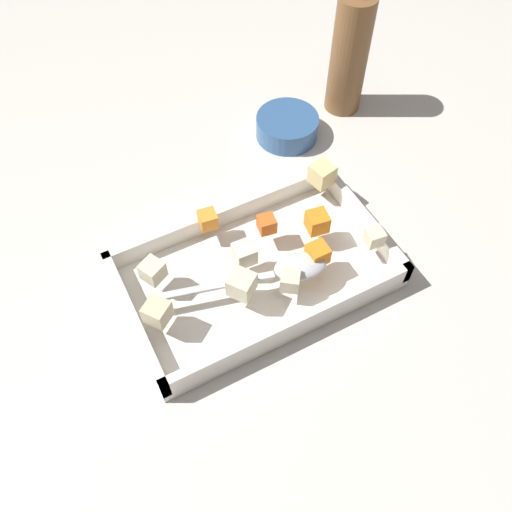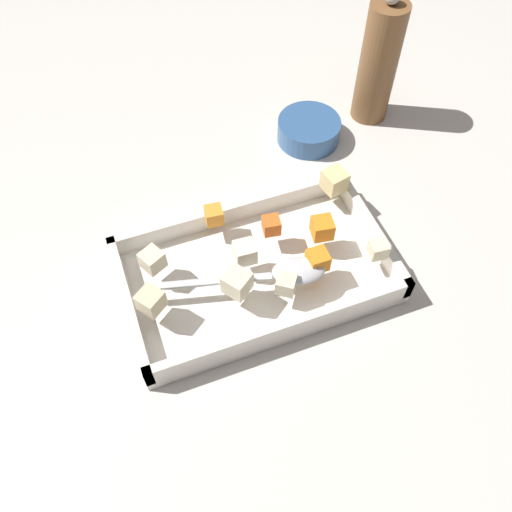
{
  "view_description": "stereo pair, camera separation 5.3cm",
  "coord_description": "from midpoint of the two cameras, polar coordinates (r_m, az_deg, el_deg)",
  "views": [
    {
      "loc": [
        0.2,
        0.39,
        0.67
      ],
      "look_at": [
        0.01,
        0.02,
        0.06
      ],
      "focal_mm": 38.14,
      "sensor_mm": 36.0,
      "label": 1
    },
    {
      "loc": [
        0.16,
        0.41,
        0.67
      ],
      "look_at": [
        0.01,
        0.02,
        0.06
      ],
      "focal_mm": 38.14,
      "sensor_mm": 36.0,
      "label": 2
    }
  ],
  "objects": [
    {
      "name": "potato_chunk_corner_nw",
      "position": [
        0.71,
        -3.66,
        -3.1
      ],
      "size": [
        0.04,
        0.04,
        0.03
      ],
      "primitive_type": "cube",
      "rotation": [
        0.0,
        0.0,
        2.2
      ],
      "color": "beige",
      "rests_on": "baking_dish"
    },
    {
      "name": "potato_chunk_back_center",
      "position": [
        0.71,
        -12.46,
        -5.87
      ],
      "size": [
        0.04,
        0.04,
        0.03
      ],
      "primitive_type": "cube",
      "rotation": [
        0.0,
        0.0,
        2.21
      ],
      "color": "beige",
      "rests_on": "baking_dish"
    },
    {
      "name": "serving_spoon",
      "position": [
        0.73,
        1.56,
        -1.44
      ],
      "size": [
        0.24,
        0.09,
        0.02
      ],
      "rotation": [
        0.0,
        0.0,
        6.03
      ],
      "color": "silver",
      "rests_on": "baking_dish"
    },
    {
      "name": "carrot_chunk_near_spoon",
      "position": [
        0.74,
        4.44,
        0.14
      ],
      "size": [
        0.03,
        0.03,
        0.03
      ],
      "primitive_type": "cube",
      "rotation": [
        0.0,
        0.0,
        0.0
      ],
      "color": "orange",
      "rests_on": "baking_dish"
    },
    {
      "name": "potato_chunk_far_right",
      "position": [
        0.74,
        -12.81,
        -1.62
      ],
      "size": [
        0.04,
        0.04,
        0.03
      ],
      "primitive_type": "cube",
      "rotation": [
        0.0,
        0.0,
        2.03
      ],
      "color": "beige",
      "rests_on": "baking_dish"
    },
    {
      "name": "parsnip_chunk_heap_side",
      "position": [
        0.72,
        1.48,
        -2.71
      ],
      "size": [
        0.03,
        0.03,
        0.02
      ],
      "primitive_type": "cube",
      "rotation": [
        0.0,
        0.0,
        2.52
      ],
      "color": "beige",
      "rests_on": "baking_dish"
    },
    {
      "name": "ground_plane",
      "position": [
        0.8,
        -1.98,
        -1.45
      ],
      "size": [
        4.0,
        4.0,
        0.0
      ],
      "primitive_type": "plane",
      "color": "beige"
    },
    {
      "name": "carrot_chunk_corner_ne",
      "position": [
        0.78,
        -7.01,
        3.72
      ],
      "size": [
        0.03,
        0.03,
        0.02
      ],
      "primitive_type": "cube",
      "rotation": [
        0.0,
        0.0,
        6.17
      ],
      "color": "orange",
      "rests_on": "baking_dish"
    },
    {
      "name": "pepper_mill",
      "position": [
        0.99,
        8.17,
        20.09
      ],
      "size": [
        0.06,
        0.06,
        0.23
      ],
      "color": "brown",
      "rests_on": "ground_plane"
    },
    {
      "name": "carrot_chunk_mid_right",
      "position": [
        0.77,
        -0.84,
        3.28
      ],
      "size": [
        0.03,
        0.03,
        0.02
      ],
      "primitive_type": "cube",
      "rotation": [
        0.0,
        0.0,
        2.99
      ],
      "color": "orange",
      "rests_on": "baking_dish"
    },
    {
      "name": "potato_chunk_under_handle",
      "position": [
        0.83,
        5.12,
        8.46
      ],
      "size": [
        0.04,
        0.04,
        0.03
      ],
      "primitive_type": "cube",
      "rotation": [
        0.0,
        0.0,
        4.94
      ],
      "color": "#E0CC89",
      "rests_on": "baking_dish"
    },
    {
      "name": "potato_chunk_far_left",
      "position": [
        0.77,
        10.4,
        1.89
      ],
      "size": [
        0.03,
        0.03,
        0.02
      ],
      "primitive_type": "cube",
      "rotation": [
        0.0,
        0.0,
        3.03
      ],
      "color": "beige",
      "rests_on": "baking_dish"
    },
    {
      "name": "parsnip_chunk_near_right",
      "position": [
        0.74,
        -3.26,
        0.17
      ],
      "size": [
        0.03,
        0.03,
        0.03
      ],
      "primitive_type": "cube",
      "rotation": [
        0.0,
        0.0,
        3.09
      ],
      "color": "silver",
      "rests_on": "baking_dish"
    },
    {
      "name": "baking_dish",
      "position": [
        0.78,
        -1.95,
        -1.96
      ],
      "size": [
        0.37,
        0.22,
        0.05
      ],
      "color": "white",
      "rests_on": "ground_plane"
    },
    {
      "name": "small_prep_bowl",
      "position": [
        0.97,
        1.68,
        13.34
      ],
      "size": [
        0.11,
        0.11,
        0.04
      ],
      "primitive_type": "cylinder",
      "color": "#33598C",
      "rests_on": "ground_plane"
    },
    {
      "name": "carrot_chunk_rim_edge",
      "position": [
        0.77,
        4.49,
        3.52
      ],
      "size": [
        0.03,
        0.03,
        0.03
      ],
      "primitive_type": "cube",
      "rotation": [
        0.0,
        0.0,
        4.56
      ],
      "color": "orange",
      "rests_on": "baking_dish"
    }
  ]
}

